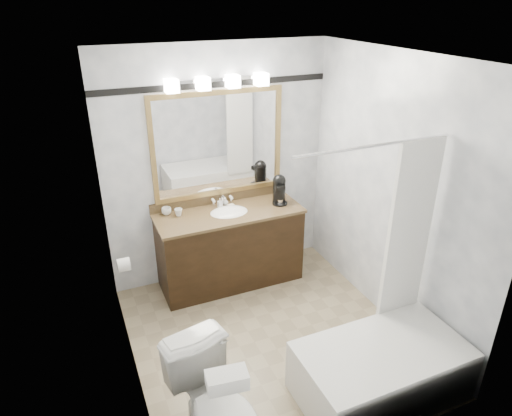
# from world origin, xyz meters

# --- Properties ---
(room) EXTENTS (2.42, 2.62, 2.52)m
(room) POSITION_xyz_m (0.00, 0.00, 1.25)
(room) COLOR gray
(room) RESTS_ON ground
(vanity) EXTENTS (1.53, 0.58, 0.97)m
(vanity) POSITION_xyz_m (0.00, 1.02, 0.44)
(vanity) COLOR black
(vanity) RESTS_ON ground
(mirror) EXTENTS (1.40, 0.04, 1.10)m
(mirror) POSITION_xyz_m (0.00, 1.28, 1.50)
(mirror) COLOR #A7864B
(mirror) RESTS_ON room
(vanity_light_bar) EXTENTS (1.02, 0.14, 0.12)m
(vanity_light_bar) POSITION_xyz_m (0.00, 1.23, 2.13)
(vanity_light_bar) COLOR silver
(vanity_light_bar) RESTS_ON room
(accent_stripe) EXTENTS (2.40, 0.01, 0.06)m
(accent_stripe) POSITION_xyz_m (0.00, 1.29, 2.10)
(accent_stripe) COLOR black
(accent_stripe) RESTS_ON room
(bathtub) EXTENTS (1.30, 0.75, 1.96)m
(bathtub) POSITION_xyz_m (0.55, -0.90, 0.28)
(bathtub) COLOR white
(bathtub) RESTS_ON ground
(tp_roll) EXTENTS (0.11, 0.12, 0.12)m
(tp_roll) POSITION_xyz_m (-1.14, 0.66, 0.70)
(tp_roll) COLOR white
(tp_roll) RESTS_ON room
(toilet) EXTENTS (0.61, 0.88, 0.82)m
(toilet) POSITION_xyz_m (-0.80, -0.92, 0.41)
(toilet) COLOR white
(toilet) RESTS_ON ground
(tissue_box) EXTENTS (0.26, 0.17, 0.10)m
(tissue_box) POSITION_xyz_m (-0.80, -1.12, 0.87)
(tissue_box) COLOR white
(tissue_box) RESTS_ON toilet
(coffee_maker) EXTENTS (0.17, 0.20, 0.32)m
(coffee_maker) POSITION_xyz_m (0.58, 1.03, 1.01)
(coffee_maker) COLOR black
(coffee_maker) RESTS_ON vanity
(cup_left) EXTENTS (0.10, 0.10, 0.08)m
(cup_left) POSITION_xyz_m (-0.61, 1.21, 0.89)
(cup_left) COLOR white
(cup_left) RESTS_ON vanity
(cup_right) EXTENTS (0.10, 0.10, 0.07)m
(cup_right) POSITION_xyz_m (-0.50, 1.14, 0.89)
(cup_right) COLOR white
(cup_right) RESTS_ON vanity
(soap_bottle_a) EXTENTS (0.05, 0.05, 0.10)m
(soap_bottle_a) POSITION_xyz_m (-0.04, 1.17, 0.90)
(soap_bottle_a) COLOR white
(soap_bottle_a) RESTS_ON vanity
(soap_bottle_b) EXTENTS (0.06, 0.06, 0.07)m
(soap_bottle_b) POSITION_xyz_m (0.03, 1.20, 0.89)
(soap_bottle_b) COLOR white
(soap_bottle_b) RESTS_ON vanity
(soap_bar) EXTENTS (0.07, 0.05, 0.02)m
(soap_bar) POSITION_xyz_m (0.07, 1.13, 0.86)
(soap_bar) COLOR beige
(soap_bar) RESTS_ON vanity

